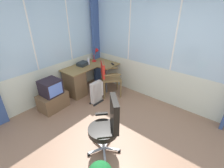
# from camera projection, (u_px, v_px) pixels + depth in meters

# --- Properties ---
(ground) EXTENTS (4.91, 5.76, 0.06)m
(ground) POSITION_uv_depth(u_px,v_px,m) (118.00, 150.00, 2.93)
(ground) COLOR #916B52
(north_window_panel) EXTENTS (3.91, 0.07, 2.77)m
(north_window_panel) POSITION_uv_depth(u_px,v_px,m) (33.00, 49.00, 3.64)
(north_window_panel) COLOR silver
(north_window_panel) RESTS_ON ground
(east_window_panel) EXTENTS (0.07, 4.76, 2.77)m
(east_window_panel) POSITION_uv_depth(u_px,v_px,m) (174.00, 49.00, 3.63)
(east_window_panel) COLOR silver
(east_window_panel) RESTS_ON ground
(curtain_corner) EXTENTS (0.33, 0.10, 2.67)m
(curtain_corner) POSITION_uv_depth(u_px,v_px,m) (97.00, 38.00, 4.85)
(curtain_corner) COLOR #3E5791
(curtain_corner) RESTS_ON ground
(desk) EXTENTS (1.44, 0.92, 0.73)m
(desk) POSITION_uv_depth(u_px,v_px,m) (77.00, 81.00, 4.44)
(desk) COLOR olive
(desk) RESTS_ON ground
(desk_lamp) EXTENTS (0.22, 0.19, 0.39)m
(desk_lamp) POSITION_uv_depth(u_px,v_px,m) (97.00, 53.00, 4.77)
(desk_lamp) COLOR red
(desk_lamp) RESTS_ON desk
(tv_remote) EXTENTS (0.11, 0.15, 0.02)m
(tv_remote) POSITION_uv_depth(u_px,v_px,m) (113.00, 64.00, 4.63)
(tv_remote) COLOR black
(tv_remote) RESTS_ON desk
(spray_bottle) EXTENTS (0.06, 0.06, 0.22)m
(spray_bottle) POSITION_uv_depth(u_px,v_px,m) (88.00, 61.00, 4.59)
(spray_bottle) COLOR silver
(spray_bottle) RESTS_ON desk
(paper_tray) EXTENTS (0.33, 0.27, 0.09)m
(paper_tray) POSITION_uv_depth(u_px,v_px,m) (83.00, 64.00, 4.56)
(paper_tray) COLOR #252C30
(paper_tray) RESTS_ON desk
(wooden_armchair) EXTENTS (0.68, 0.68, 0.95)m
(wooden_armchair) POSITION_uv_depth(u_px,v_px,m) (107.00, 74.00, 4.31)
(wooden_armchair) COLOR brown
(wooden_armchair) RESTS_ON ground
(office_chair) EXTENTS (0.59, 0.61, 1.05)m
(office_chair) POSITION_uv_depth(u_px,v_px,m) (108.00, 124.00, 2.66)
(office_chair) COLOR #B7B7BF
(office_chair) RESTS_ON ground
(tv_on_stand) EXTENTS (0.67, 0.48, 0.75)m
(tv_on_stand) POSITION_uv_depth(u_px,v_px,m) (52.00, 96.00, 3.88)
(tv_on_stand) COLOR brown
(tv_on_stand) RESTS_ON ground
(space_heater) EXTENTS (0.39, 0.17, 0.59)m
(space_heater) POSITION_uv_depth(u_px,v_px,m) (97.00, 92.00, 4.12)
(space_heater) COLOR silver
(space_heater) RESTS_ON ground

